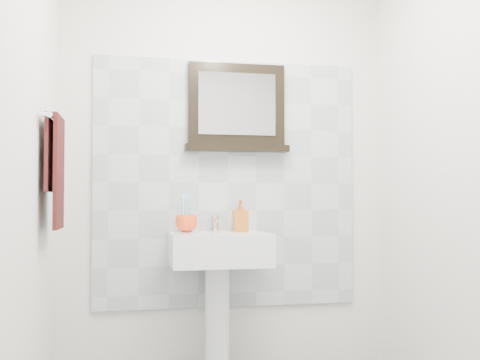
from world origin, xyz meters
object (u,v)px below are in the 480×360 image
object	(u,v)px
framed_mirror	(236,110)
pedestal_sink	(219,265)
toothbrush_cup	(186,224)
hand_towel	(55,163)
soap_dispenser	(240,216)

from	to	relation	value
framed_mirror	pedestal_sink	bearing A→B (deg)	-126.65
toothbrush_cup	framed_mirror	size ratio (longest dim) A/B	0.20
pedestal_sink	hand_towel	world-z (taller)	hand_towel
soap_dispenser	hand_towel	distance (m)	1.12
pedestal_sink	soap_dispenser	world-z (taller)	soap_dispenser
toothbrush_cup	soap_dispenser	world-z (taller)	soap_dispenser
pedestal_sink	toothbrush_cup	world-z (taller)	pedestal_sink
toothbrush_cup	framed_mirror	world-z (taller)	framed_mirror
toothbrush_cup	hand_towel	world-z (taller)	hand_towel
pedestal_sink	hand_towel	xyz separation A→B (m)	(-0.85, -0.31, 0.55)
pedestal_sink	framed_mirror	xyz separation A→B (m)	(0.14, 0.19, 0.92)
pedestal_sink	framed_mirror	world-z (taller)	framed_mirror
soap_dispenser	hand_towel	xyz separation A→B (m)	(-1.00, -0.43, 0.27)
toothbrush_cup	soap_dispenser	size ratio (longest dim) A/B	0.67
toothbrush_cup	hand_towel	xyz separation A→B (m)	(-0.68, -0.42, 0.32)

